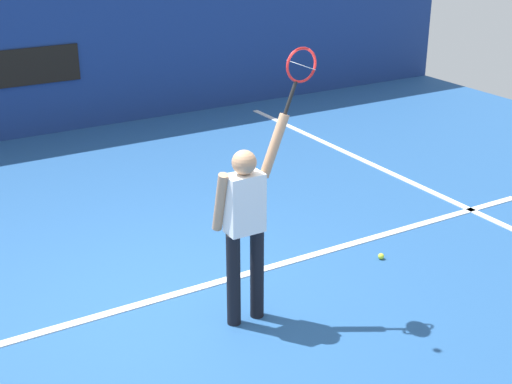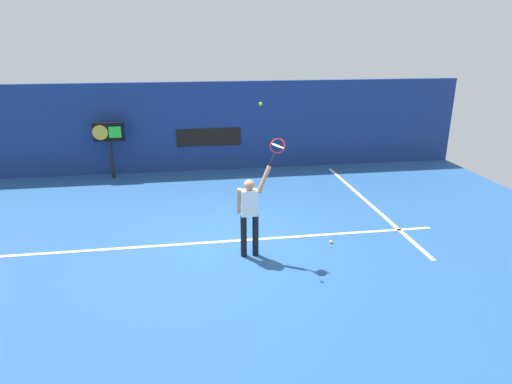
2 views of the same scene
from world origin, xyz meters
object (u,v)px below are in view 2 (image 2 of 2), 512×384
tennis_player (250,211)px  scoreboard_clock (109,135)px  tennis_ball (261,104)px  spare_ball (331,242)px  tennis_racket (277,147)px

tennis_player → scoreboard_clock: (-3.68, 6.22, 0.45)m
tennis_ball → spare_ball: size_ratio=1.00×
tennis_ball → scoreboard_clock: size_ratio=0.04×
tennis_racket → tennis_ball: 0.93m
scoreboard_clock → spare_ball: (5.58, -5.93, -1.43)m
tennis_racket → spare_ball: 2.68m
tennis_player → scoreboard_clock: size_ratio=1.06×
tennis_ball → scoreboard_clock: (-3.90, 6.23, -1.74)m
tennis_ball → spare_ball: bearing=10.3°
tennis_ball → spare_ball: (1.68, 0.30, -3.16)m
tennis_racket → spare_ball: tennis_racket is taller
scoreboard_clock → tennis_racket: bearing=-55.8°
tennis_player → tennis_racket: size_ratio=3.15×
tennis_ball → tennis_player: bearing=177.7°
tennis_racket → tennis_ball: bearing=-179.2°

